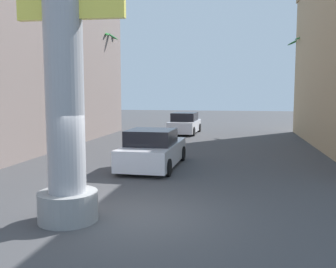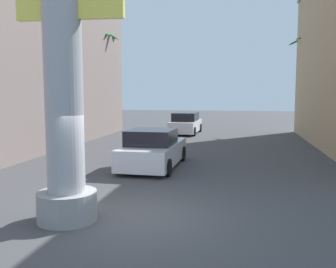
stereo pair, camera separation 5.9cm
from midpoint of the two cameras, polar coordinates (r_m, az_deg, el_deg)
The scene contains 6 objects.
ground_plane at distance 18.93m, azimuth 2.70°, elevation -2.86°, with size 91.72×91.72×0.00m, color #424244.
neon_sign_pole at distance 8.95m, azimuth -15.84°, elevation 12.94°, with size 2.81×1.39×9.56m.
car_lead at distance 15.19m, azimuth -2.41°, elevation -2.44°, with size 2.12×4.66×1.56m.
car_far at distance 27.75m, azimuth 2.50°, elevation 1.58°, with size 2.08×4.42×1.56m.
palm_tree_far_right at distance 29.95m, azimuth 20.47°, elevation 9.46°, with size 3.33×3.35×7.35m.
palm_tree_far_left at distance 27.83m, azimuth -9.78°, elevation 9.79°, with size 2.47×2.31×7.45m.
Camera 1 is at (2.50, -8.53, 3.00)m, focal length 40.00 mm.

